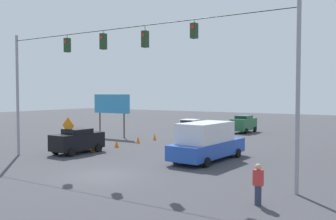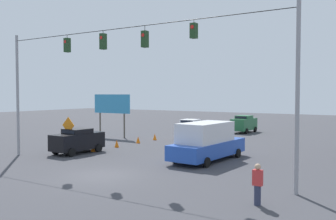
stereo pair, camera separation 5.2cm
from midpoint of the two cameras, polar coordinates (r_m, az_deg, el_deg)
name	(u,v)px [view 2 (the right image)]	position (r m, az deg, el deg)	size (l,w,h in m)	color
ground_plane	(103,176)	(21.75, -9.82, -9.83)	(140.00, 140.00, 0.00)	#3D3D42
overhead_signal_span	(122,74)	(22.72, -6.89, 5.48)	(20.55, 0.38, 8.96)	#939399
sedan_green_withflow_deep	(244,124)	(45.32, 11.53, -2.06)	(2.06, 4.22, 2.03)	#236038
sedan_white_withflow_far	(190,128)	(39.03, 3.46, -2.80)	(2.20, 4.18, 1.95)	silver
box_truck_blue_crossing_near	(207,142)	(26.05, 6.02, -4.80)	(2.89, 7.07, 2.66)	#234CB2
sedan_black_parked_shoulder	(78,140)	(29.96, -13.58, -4.52)	(2.19, 4.24, 1.91)	black
traffic_cone_nearest	(93,148)	(30.59, -11.31, -5.63)	(0.39, 0.39, 0.64)	orange
traffic_cone_second	(117,144)	(32.62, -7.77, -5.10)	(0.39, 0.39, 0.64)	orange
traffic_cone_third	(138,140)	(35.12, -4.53, -4.54)	(0.39, 0.39, 0.64)	orange
traffic_cone_fourth	(155,137)	(37.36, -1.99, -4.10)	(0.39, 0.39, 0.64)	orange
roadside_billboard	(112,106)	(40.33, -8.52, 0.62)	(4.83, 0.16, 4.54)	#4C473D
work_zone_sign	(68,128)	(29.65, -14.89, -2.69)	(1.27, 0.06, 2.84)	slate
pedestrian	(258,184)	(16.24, 13.58, -10.95)	(0.40, 0.28, 1.74)	#2D334C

